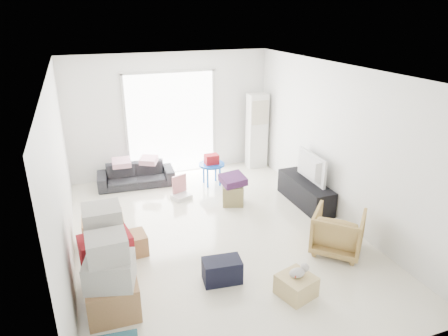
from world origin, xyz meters
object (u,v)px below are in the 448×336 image
at_px(ac_tower, 257,131).
at_px(ottoman, 233,194).
at_px(television, 306,178).
at_px(wood_crate, 296,286).
at_px(kids_table, 212,163).
at_px(armchair, 338,230).
at_px(sofa, 136,172).
at_px(tv_console, 305,192).

distance_m(ac_tower, ottoman, 2.21).
bearing_deg(television, wood_crate, 147.91).
distance_m(ac_tower, kids_table, 1.55).
bearing_deg(kids_table, television, -47.22).
relative_size(armchair, kids_table, 1.10).
height_order(kids_table, wood_crate, kids_table).
bearing_deg(sofa, ottoman, -39.06).
bearing_deg(ottoman, television, -20.38).
bearing_deg(tv_console, sofa, 145.46).
xyz_separation_m(ottoman, wood_crate, (-0.20, -2.79, -0.06)).
relative_size(tv_console, ottoman, 3.64).
bearing_deg(tv_console, television, -90.00).
bearing_deg(kids_table, tv_console, -47.22).
bearing_deg(wood_crate, kids_table, 88.17).
height_order(ac_tower, kids_table, ac_tower).
bearing_deg(ac_tower, armchair, -95.27).
distance_m(ottoman, kids_table, 1.06).
relative_size(armchair, wood_crate, 1.74).
bearing_deg(sofa, tv_console, -30.21).
xyz_separation_m(ac_tower, television, (0.05, -2.17, -0.33)).
relative_size(ac_tower, tv_console, 1.21).
xyz_separation_m(television, armchair, (-0.40, -1.60, -0.17)).
relative_size(sofa, ottoman, 4.01).
bearing_deg(ac_tower, wood_crate, -108.18).
bearing_deg(wood_crate, television, 56.60).
bearing_deg(wood_crate, tv_console, 56.60).
distance_m(tv_console, armchair, 1.66).
distance_m(ottoman, wood_crate, 2.80).
bearing_deg(ottoman, ac_tower, 53.08).
xyz_separation_m(tv_console, wood_crate, (-1.52, -2.30, -0.10)).
height_order(ac_tower, ottoman, ac_tower).
distance_m(sofa, wood_crate, 4.55).
relative_size(sofa, armchair, 2.13).
distance_m(armchair, kids_table, 3.27).
bearing_deg(armchair, television, -59.78).
relative_size(ottoman, wood_crate, 0.93).
bearing_deg(ac_tower, ottoman, -126.92).
relative_size(tv_console, kids_table, 2.13).
height_order(tv_console, television, television).
relative_size(ac_tower, ottoman, 4.41).
relative_size(ac_tower, television, 1.85).
height_order(ac_tower, tv_console, ac_tower).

